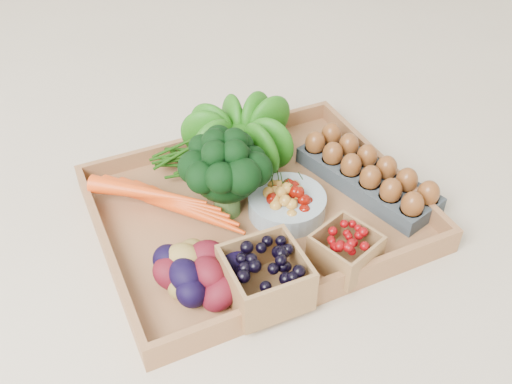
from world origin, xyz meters
name	(u,v)px	position (x,y,z in m)	size (l,w,h in m)	color
ground	(256,217)	(0.00, 0.00, 0.00)	(4.00, 4.00, 0.00)	beige
tray	(256,214)	(0.00, 0.00, 0.01)	(0.55, 0.45, 0.01)	#9C6A41
carrots	(173,202)	(-0.14, 0.06, 0.04)	(0.22, 0.16, 0.05)	#EC4610
lettuce	(241,132)	(0.04, 0.14, 0.09)	(0.15, 0.15, 0.15)	#194D0C
broccoli	(226,186)	(-0.05, 0.02, 0.08)	(0.15, 0.15, 0.12)	black
cherry_bowl	(287,204)	(0.05, -0.03, 0.03)	(0.14, 0.14, 0.04)	#8C9EA5
egg_carton	(367,179)	(0.22, -0.02, 0.03)	(0.10, 0.28, 0.03)	#394349
potatoes	(196,264)	(-0.16, -0.12, 0.06)	(0.16, 0.16, 0.09)	#460B14
punnet_blackberry	(265,277)	(-0.07, -0.18, 0.05)	(0.12, 0.12, 0.08)	black
punnet_raspberry	(345,250)	(0.08, -0.18, 0.05)	(0.09, 0.09, 0.06)	#6A0407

